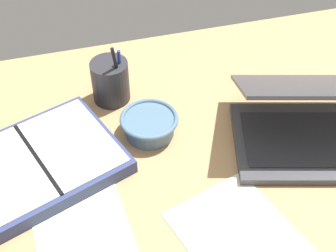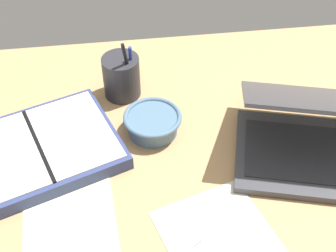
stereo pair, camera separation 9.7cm
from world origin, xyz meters
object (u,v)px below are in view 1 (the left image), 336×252
(pen_cup, at_px, (111,81))
(planner, at_px, (39,164))
(bowl, at_px, (148,124))
(laptop, at_px, (312,123))

(pen_cup, height_order, planner, pen_cup)
(planner, bearing_deg, bowl, -9.95)
(planner, bearing_deg, pen_cup, 24.36)
(pen_cup, bearing_deg, laptop, -32.93)
(laptop, distance_m, pen_cup, 0.47)
(laptop, xyz_separation_m, pen_cup, (-0.39, 0.26, 0.00))
(bowl, bearing_deg, pen_cup, 111.74)
(laptop, relative_size, bowl, 3.01)
(bowl, relative_size, pen_cup, 0.80)
(pen_cup, bearing_deg, bowl, -68.26)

